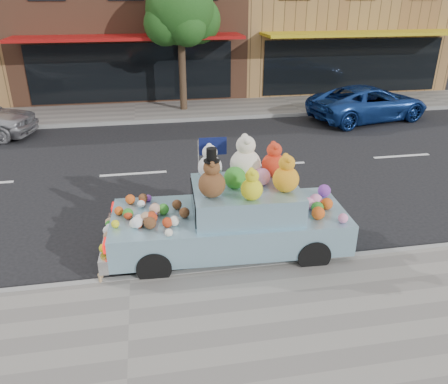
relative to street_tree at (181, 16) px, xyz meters
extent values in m
plane|color=black|center=(-2.03, -6.55, -3.69)|extent=(120.00, 120.00, 0.00)
cube|color=gray|center=(-2.03, -13.05, -3.63)|extent=(60.00, 3.00, 0.12)
cube|color=gray|center=(-2.03, -0.05, -3.63)|extent=(60.00, 3.00, 0.12)
cube|color=gray|center=(-2.03, -11.55, -3.63)|extent=(60.00, 0.12, 0.13)
cube|color=gray|center=(-2.03, -1.55, -3.63)|extent=(60.00, 0.12, 0.13)
cube|color=brown|center=(-2.03, 5.45, -0.19)|extent=(10.00, 8.00, 7.00)
cube|color=black|center=(-2.03, 1.43, -2.29)|extent=(8.50, 0.06, 2.40)
cube|color=#9C0F0E|center=(-2.03, 0.55, -0.79)|extent=(9.00, 1.80, 0.12)
cube|color=#9D7442|center=(7.97, 5.45, -0.19)|extent=(10.00, 8.00, 7.00)
cube|color=black|center=(7.97, 1.43, -2.29)|extent=(8.50, 0.06, 2.40)
cube|color=gold|center=(7.97, 0.55, -0.79)|extent=(9.00, 1.80, 0.12)
cylinder|color=#38281C|center=(-0.03, -0.05, -2.09)|extent=(0.28, 0.28, 3.20)
sphere|color=#184614|center=(-0.03, -0.05, 0.23)|extent=(2.60, 2.60, 2.60)
sphere|color=#184614|center=(0.67, 0.25, -0.17)|extent=(1.80, 1.80, 1.80)
sphere|color=#184614|center=(-0.63, -0.25, -0.27)|extent=(1.60, 1.60, 1.60)
sphere|color=#184614|center=(0.17, -0.65, -0.37)|extent=(1.40, 1.40, 1.40)
sphere|color=#184614|center=(-0.33, 0.55, -0.07)|extent=(1.60, 1.60, 1.60)
imported|color=#1B4094|center=(6.85, -2.52, -3.04)|extent=(5.04, 3.12, 1.30)
cylinder|color=black|center=(1.19, -11.69, -3.39)|extent=(0.61, 0.23, 0.60)
cylinder|color=black|center=(1.26, -10.13, -3.39)|extent=(0.61, 0.23, 0.60)
cylinder|color=black|center=(-1.61, -11.56, -3.39)|extent=(0.61, 0.23, 0.60)
cylinder|color=black|center=(-1.54, -10.00, -3.39)|extent=(0.61, 0.23, 0.60)
cube|color=#83AFC4|center=(-0.18, -10.84, -3.14)|extent=(4.37, 1.90, 0.60)
cube|color=#83AFC4|center=(0.12, -10.86, -2.59)|extent=(1.97, 1.59, 0.50)
cube|color=silver|center=(-2.39, -10.74, -3.29)|extent=(0.24, 1.79, 0.26)
cube|color=red|center=(-2.37, -11.42, -2.97)|extent=(0.07, 0.28, 0.16)
cube|color=red|center=(-2.31, -10.06, -2.97)|extent=(0.07, 0.28, 0.16)
cube|color=black|center=(-0.82, -10.81, -2.59)|extent=(0.10, 1.30, 0.40)
sphere|color=brown|center=(-0.54, -11.18, -2.11)|extent=(0.47, 0.47, 0.47)
sphere|color=brown|center=(-0.54, -11.18, -1.81)|extent=(0.29, 0.29, 0.29)
sphere|color=brown|center=(-0.54, -11.28, -1.72)|extent=(0.11, 0.11, 0.11)
sphere|color=brown|center=(-0.54, -11.07, -1.72)|extent=(0.11, 0.11, 0.11)
cylinder|color=black|center=(-0.54, -11.18, -1.69)|extent=(0.27, 0.27, 0.02)
cylinder|color=black|center=(-0.54, -11.18, -1.58)|extent=(0.17, 0.17, 0.22)
sphere|color=beige|center=(0.19, -10.51, -2.05)|extent=(0.58, 0.58, 0.58)
sphere|color=beige|center=(0.19, -10.51, -1.68)|extent=(0.36, 0.36, 0.36)
sphere|color=beige|center=(0.19, -10.63, -1.57)|extent=(0.14, 0.14, 0.14)
sphere|color=beige|center=(0.19, -10.38, -1.57)|extent=(0.14, 0.14, 0.14)
sphere|color=orange|center=(0.76, -11.19, -2.11)|extent=(0.46, 0.46, 0.46)
sphere|color=orange|center=(0.76, -11.19, -1.81)|extent=(0.29, 0.29, 0.29)
sphere|color=orange|center=(0.76, -11.29, -1.72)|extent=(0.11, 0.11, 0.11)
sphere|color=orange|center=(0.76, -11.09, -1.72)|extent=(0.11, 0.11, 0.11)
sphere|color=red|center=(0.74, -10.48, -2.11)|extent=(0.46, 0.46, 0.46)
sphere|color=red|center=(0.74, -10.48, -1.82)|extent=(0.28, 0.28, 0.28)
sphere|color=red|center=(0.74, -10.58, -1.73)|extent=(0.11, 0.11, 0.11)
sphere|color=red|center=(0.74, -10.38, -1.73)|extent=(0.11, 0.11, 0.11)
sphere|color=silver|center=(-0.45, -10.38, -2.12)|extent=(0.45, 0.45, 0.45)
sphere|color=silver|center=(-0.45, -10.38, -1.82)|extent=(0.28, 0.28, 0.28)
sphere|color=silver|center=(-0.45, -10.48, -1.73)|extent=(0.11, 0.11, 0.11)
sphere|color=silver|center=(-0.45, -10.28, -1.73)|extent=(0.11, 0.11, 0.11)
sphere|color=yellow|center=(0.10, -11.41, -2.16)|extent=(0.38, 0.38, 0.38)
sphere|color=yellow|center=(0.10, -11.41, -1.91)|extent=(0.23, 0.23, 0.23)
sphere|color=yellow|center=(0.10, -11.49, -1.84)|extent=(0.09, 0.09, 0.09)
sphere|color=yellow|center=(0.10, -11.32, -1.84)|extent=(0.09, 0.09, 0.09)
sphere|color=#2B7E22|center=(-0.08, -10.85, -2.16)|extent=(0.40, 0.40, 0.40)
sphere|color=pink|center=(0.43, -10.82, -2.19)|extent=(0.32, 0.32, 0.32)
sphere|color=#A83012|center=(-1.76, -10.33, -2.77)|extent=(0.14, 0.14, 0.14)
sphere|color=#A83012|center=(-1.60, -11.03, -2.73)|extent=(0.22, 0.22, 0.22)
sphere|color=#CA4B13|center=(-1.97, -10.17, -2.75)|extent=(0.19, 0.19, 0.19)
sphere|color=#EEE6BD|center=(-1.90, -11.13, -2.76)|extent=(0.16, 0.16, 0.16)
sphere|color=#EEE6BD|center=(-1.20, -11.18, -2.75)|extent=(0.18, 0.18, 0.18)
sphere|color=#CA4B13|center=(-2.17, -10.60, -2.76)|extent=(0.16, 0.16, 0.16)
sphere|color=#702F91|center=(-1.63, -10.12, -2.78)|extent=(0.13, 0.13, 0.13)
sphere|color=yellow|center=(-2.22, -11.07, -2.77)|extent=(0.14, 0.14, 0.14)
sphere|color=#EEE6BD|center=(-1.33, -11.53, -2.77)|extent=(0.14, 0.14, 0.14)
sphere|color=white|center=(-1.81, -11.00, -2.76)|extent=(0.17, 0.17, 0.17)
sphere|color=#583219|center=(-1.59, -10.86, -2.77)|extent=(0.16, 0.16, 0.16)
sphere|color=#583219|center=(-1.52, -10.50, -2.78)|extent=(0.14, 0.14, 0.14)
sphere|color=#A83012|center=(-2.00, -10.79, -2.76)|extent=(0.17, 0.17, 0.17)
sphere|color=#583219|center=(-1.73, -10.15, -2.75)|extent=(0.18, 0.18, 0.18)
sphere|color=#583219|center=(-1.11, -10.55, -2.75)|extent=(0.18, 0.18, 0.18)
sphere|color=white|center=(-1.84, -11.14, -2.74)|extent=(0.21, 0.21, 0.21)
sphere|color=#583219|center=(-1.01, -10.90, -2.75)|extent=(0.19, 0.19, 0.19)
sphere|color=#2B7E22|center=(-2.00, -10.76, -2.75)|extent=(0.19, 0.19, 0.19)
sphere|color=#2B7E22|center=(-1.37, -10.72, -2.74)|extent=(0.21, 0.21, 0.21)
sphere|color=#2B7E22|center=(-1.82, -11.12, -2.77)|extent=(0.16, 0.16, 0.16)
sphere|color=#A83012|center=(-1.83, -11.15, -2.76)|extent=(0.16, 0.16, 0.16)
sphere|color=tan|center=(-1.68, -11.02, -2.73)|extent=(0.22, 0.22, 0.22)
sphere|color=white|center=(-1.77, -10.37, -2.77)|extent=(0.14, 0.14, 0.14)
sphere|color=#583219|center=(-1.62, -11.21, -2.74)|extent=(0.22, 0.22, 0.22)
sphere|color=#702F91|center=(-1.56, -10.80, -2.77)|extent=(0.14, 0.14, 0.14)
sphere|color=#A83012|center=(-1.33, -11.21, -2.75)|extent=(0.18, 0.18, 0.18)
sphere|color=#D8A88C|center=(-1.52, -10.73, -2.72)|extent=(0.22, 0.22, 0.22)
sphere|color=yellow|center=(-2.42, -11.33, -3.08)|extent=(0.17, 0.17, 0.17)
sphere|color=#2B7E22|center=(-2.38, -10.47, -3.09)|extent=(0.15, 0.15, 0.15)
sphere|color=#EEE6BD|center=(-2.38, -10.44, -3.08)|extent=(0.16, 0.16, 0.16)
sphere|color=tan|center=(-2.40, -10.89, -3.10)|extent=(0.14, 0.14, 0.14)
sphere|color=white|center=(-2.39, -10.74, -3.08)|extent=(0.18, 0.18, 0.18)
sphere|color=white|center=(-2.38, -10.55, -3.10)|extent=(0.12, 0.12, 0.12)
sphere|color=tan|center=(-2.38, -10.41, -3.08)|extent=(0.17, 0.17, 0.17)
sphere|color=pink|center=(1.47, -10.90, -2.72)|extent=(0.25, 0.25, 0.25)
sphere|color=pink|center=(1.72, -11.60, -2.75)|extent=(0.18, 0.18, 0.18)
sphere|color=#CA4B13|center=(1.64, -11.05, -2.73)|extent=(0.22, 0.22, 0.22)
sphere|color=#2B7E22|center=(1.41, -11.17, -2.73)|extent=(0.22, 0.22, 0.22)
sphere|color=pink|center=(1.30, -10.98, -2.73)|extent=(0.23, 0.23, 0.23)
sphere|color=#CA4B13|center=(1.33, -11.39, -2.72)|extent=(0.24, 0.24, 0.24)
sphere|color=#702F91|center=(1.79, -10.52, -2.72)|extent=(0.25, 0.25, 0.25)
cylinder|color=#997A54|center=(-2.51, -11.58, -3.53)|extent=(0.06, 0.06, 0.17)
sphere|color=#997A54|center=(-2.51, -11.58, -3.43)|extent=(0.07, 0.07, 0.07)
cylinder|color=#997A54|center=(-2.51, -11.45, -3.53)|extent=(0.06, 0.06, 0.17)
sphere|color=#997A54|center=(-2.51, -11.45, -3.43)|extent=(0.07, 0.07, 0.07)
cylinder|color=#997A54|center=(-2.50, -11.32, -3.53)|extent=(0.06, 0.06, 0.17)
sphere|color=#997A54|center=(-2.50, -11.32, -3.43)|extent=(0.07, 0.07, 0.07)
cylinder|color=#997A54|center=(-2.49, -11.19, -3.53)|extent=(0.06, 0.06, 0.17)
sphere|color=#997A54|center=(-2.49, -11.19, -3.43)|extent=(0.07, 0.07, 0.07)
cylinder|color=#997A54|center=(-2.49, -11.06, -3.53)|extent=(0.06, 0.06, 0.17)
sphere|color=#997A54|center=(-2.49, -11.06, -3.43)|extent=(0.07, 0.07, 0.07)
cylinder|color=#997A54|center=(-2.48, -10.93, -3.53)|extent=(0.06, 0.06, 0.17)
sphere|color=#997A54|center=(-2.48, -10.93, -3.43)|extent=(0.07, 0.07, 0.07)
cylinder|color=#997A54|center=(-2.48, -10.80, -3.53)|extent=(0.06, 0.06, 0.17)
sphere|color=#997A54|center=(-2.48, -10.80, -3.43)|extent=(0.07, 0.07, 0.07)
cylinder|color=#997A54|center=(-2.47, -10.67, -3.53)|extent=(0.06, 0.06, 0.17)
sphere|color=#997A54|center=(-2.47, -10.67, -3.43)|extent=(0.07, 0.07, 0.07)
cylinder|color=#997A54|center=(-2.46, -10.54, -3.53)|extent=(0.06, 0.06, 0.17)
sphere|color=#997A54|center=(-2.46, -10.54, -3.43)|extent=(0.07, 0.07, 0.07)
cylinder|color=#997A54|center=(-2.46, -10.41, -3.53)|extent=(0.06, 0.06, 0.17)
sphere|color=#997A54|center=(-2.46, -10.41, -3.43)|extent=(0.07, 0.07, 0.07)
cylinder|color=#997A54|center=(-2.45, -10.28, -3.53)|extent=(0.06, 0.06, 0.17)
sphere|color=#997A54|center=(-2.45, -10.28, -3.43)|extent=(0.07, 0.07, 0.07)
cylinder|color=#997A54|center=(-2.45, -10.15, -3.53)|extent=(0.06, 0.06, 0.17)
sphere|color=#997A54|center=(-2.45, -10.15, -3.43)|extent=(0.07, 0.07, 0.07)
cylinder|color=#997A54|center=(-2.44, -10.02, -3.53)|extent=(0.06, 0.06, 0.17)
sphere|color=#997A54|center=(-2.44, -10.02, -3.43)|extent=(0.07, 0.07, 0.07)
cylinder|color=#997A54|center=(-2.43, -9.89, -3.53)|extent=(0.06, 0.06, 0.17)
sphere|color=#997A54|center=(-2.43, -9.89, -3.43)|extent=(0.07, 0.07, 0.07)
cylinder|color=silver|center=(-0.64, -10.17, -1.99)|extent=(0.02, 0.02, 0.70)
cube|color=#0C1447|center=(-0.36, -10.16, -1.78)|extent=(0.52, 0.04, 0.34)
camera|label=1|loc=(-1.53, -17.87, 0.87)|focal=35.00mm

